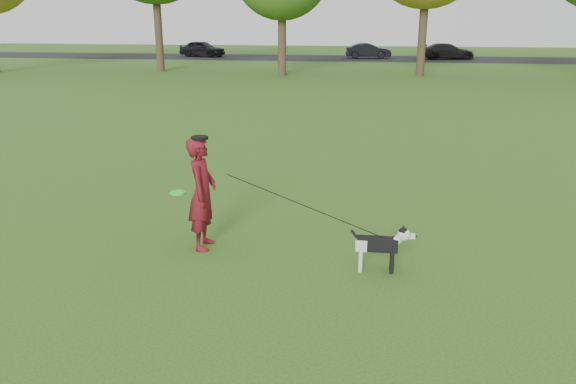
% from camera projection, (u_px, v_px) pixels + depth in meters
% --- Properties ---
extents(ground, '(120.00, 120.00, 0.00)m').
position_uv_depth(ground, '(284.00, 252.00, 8.40)').
color(ground, '#285116').
rests_on(ground, ground).
extents(road, '(120.00, 7.00, 0.02)m').
position_uv_depth(road, '(357.00, 58.00, 46.15)').
color(road, black).
rests_on(road, ground).
extents(man, '(0.44, 0.64, 1.71)m').
position_uv_depth(man, '(202.00, 193.00, 8.34)').
color(man, '#550F0C').
rests_on(man, ground).
extents(dog, '(0.89, 0.18, 0.68)m').
position_uv_depth(dog, '(382.00, 243.00, 7.66)').
color(dog, black).
rests_on(dog, ground).
extents(car_left, '(4.17, 2.43, 1.33)m').
position_uv_depth(car_left, '(202.00, 49.00, 47.75)').
color(car_left, black).
rests_on(car_left, road).
extents(car_mid, '(3.78, 1.64, 1.21)m').
position_uv_depth(car_mid, '(368.00, 51.00, 45.84)').
color(car_mid, black).
rests_on(car_mid, road).
extents(car_right, '(4.50, 2.45, 1.24)m').
position_uv_depth(car_right, '(447.00, 51.00, 44.97)').
color(car_right, black).
rests_on(car_right, road).
extents(man_held_items, '(3.24, 0.60, 1.27)m').
position_uv_depth(man_held_items, '(306.00, 206.00, 7.88)').
color(man_held_items, '#20FF36').
rests_on(man_held_items, ground).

